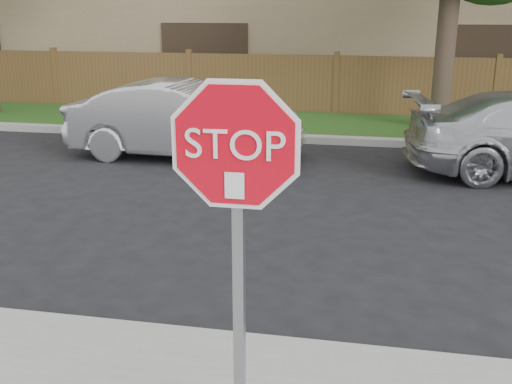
# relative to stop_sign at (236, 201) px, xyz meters

# --- Properties ---
(ground) EXTENTS (90.00, 90.00, 0.00)m
(ground) POSITION_rel_stop_sign_xyz_m (-0.22, 1.48, -1.83)
(ground) COLOR black
(ground) RESTS_ON ground
(far_curb) EXTENTS (70.00, 0.30, 0.15)m
(far_curb) POSITION_rel_stop_sign_xyz_m (-0.22, 9.63, -1.75)
(far_curb) COLOR gray
(far_curb) RESTS_ON ground
(grass_strip) EXTENTS (70.00, 3.00, 0.12)m
(grass_strip) POSITION_rel_stop_sign_xyz_m (-0.22, 11.28, -1.77)
(grass_strip) COLOR #1E4714
(grass_strip) RESTS_ON ground
(fence) EXTENTS (70.00, 0.12, 1.60)m
(fence) POSITION_rel_stop_sign_xyz_m (-0.22, 12.88, -1.03)
(fence) COLOR brown
(fence) RESTS_ON ground
(stop_sign) EXTENTS (1.01, 0.13, 2.55)m
(stop_sign) POSITION_rel_stop_sign_xyz_m (0.00, 0.00, 0.00)
(stop_sign) COLOR gray
(stop_sign) RESTS_ON sidewalk_near
(sedan_left) EXTENTS (4.52, 1.71, 1.47)m
(sedan_left) POSITION_rel_stop_sign_xyz_m (-2.79, 7.86, -1.09)
(sedan_left) COLOR silver
(sedan_left) RESTS_ON ground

